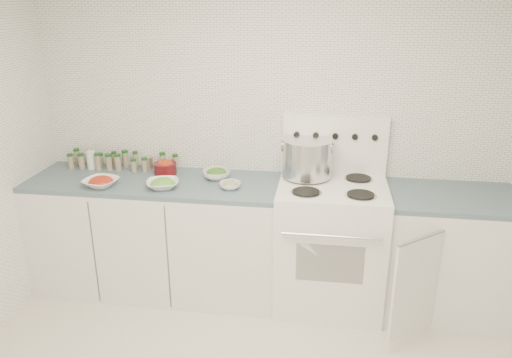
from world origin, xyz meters
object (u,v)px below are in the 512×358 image
at_px(bowl_tomato, 101,182).
at_px(bowl_snowpea, 163,184).
at_px(stove, 330,241).
at_px(stock_pot, 307,156).

distance_m(bowl_tomato, bowl_snowpea, 0.44).
relative_size(stove, stock_pot, 3.63).
height_order(stock_pot, bowl_snowpea, stock_pot).
relative_size(bowl_tomato, bowl_snowpea, 1.00).
xyz_separation_m(bowl_tomato, bowl_snowpea, (0.44, 0.03, -0.00)).
bearing_deg(stock_pot, bowl_tomato, -167.90).
distance_m(stove, bowl_tomato, 1.70).
relative_size(stove, bowl_tomato, 4.92).
bearing_deg(bowl_tomato, stove, 6.03).
bearing_deg(stove, bowl_tomato, -173.97).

